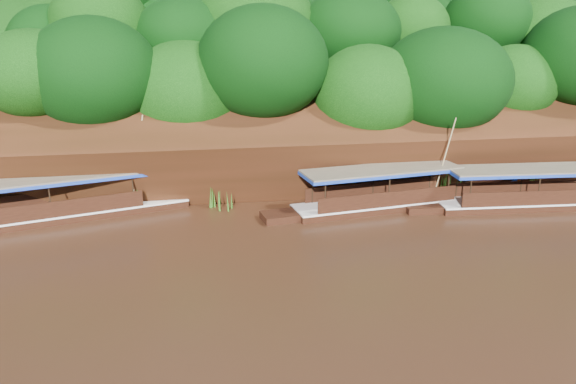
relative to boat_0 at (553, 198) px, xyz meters
name	(u,v)px	position (x,y,z in m)	size (l,w,h in m)	color
ground	(393,264)	(-11.91, -6.21, -0.53)	(160.00, 160.00, 0.00)	black
riverbank	(298,129)	(-11.92, 16.51, 1.36)	(120.00, 30.06, 19.40)	black
boat_0	(553,198)	(0.00, 0.00, 0.00)	(14.52, 3.38, 6.12)	black
boat_1	(403,198)	(-8.60, 1.45, 0.01)	(13.96, 4.02, 5.67)	black
boat_2	(82,207)	(-26.63, 2.82, 0.02)	(15.37, 6.20, 5.76)	black
reeds	(293,189)	(-14.73, 3.29, 0.30)	(50.65, 2.38, 1.88)	#2C5916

